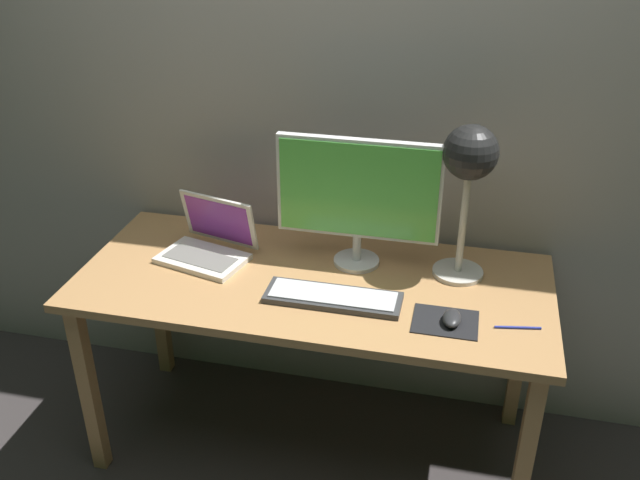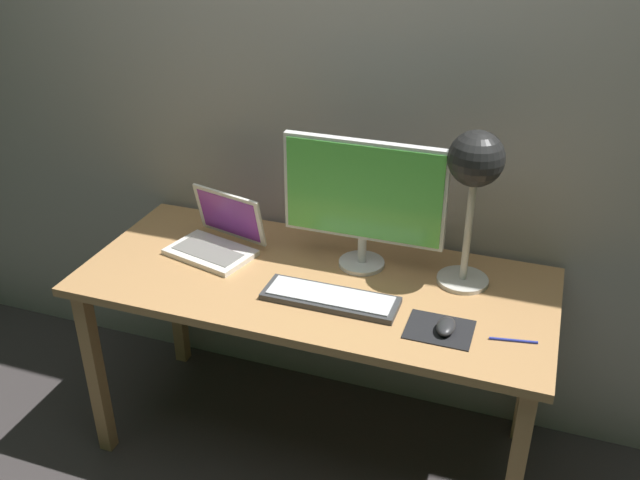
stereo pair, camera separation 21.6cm
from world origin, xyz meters
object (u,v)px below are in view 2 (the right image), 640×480
Objects in this scene: monitor at (364,196)px; desk_lamp at (475,171)px; mouse at (446,326)px; keyboard_main at (330,298)px; pen at (513,340)px; laptop at (219,235)px.

desk_lamp is (0.35, 0.01, 0.14)m from monitor.
desk_lamp is 0.49m from mouse.
keyboard_main is (-0.03, -0.25, -0.25)m from monitor.
mouse is 0.69× the size of pen.
pen is (1.07, -0.22, -0.06)m from laptop.
monitor is 0.67m from pen.
desk_lamp is at bearing 124.50° from pen.
keyboard_main is 0.83× the size of desk_lamp.
pen is at bearing -11.72° from laptop.
laptop reaches higher than keyboard_main.
keyboard_main is 0.60m from desk_lamp.
monitor is 1.60× the size of laptop.
monitor is 1.26× the size of keyboard_main.
monitor reaches higher than mouse.
laptop is 1.09m from pen.
desk_lamp reaches higher than pen.
monitor is at bearing 83.33° from keyboard_main.
monitor is 0.38m from desk_lamp.
monitor reaches higher than laptop.
mouse is at bearing -90.35° from desk_lamp.
keyboard_main is at bearing -145.88° from desk_lamp.
keyboard_main is 0.58m from pen.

